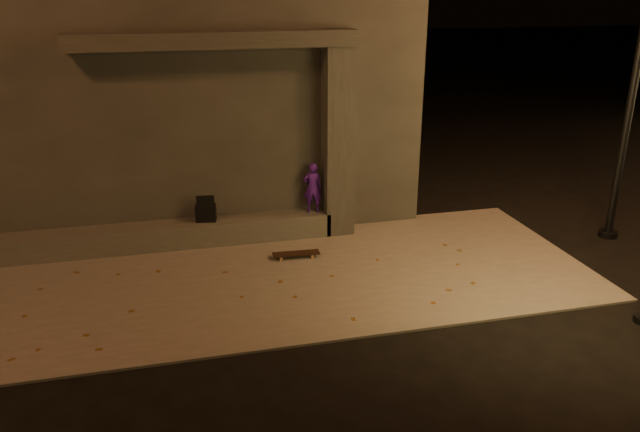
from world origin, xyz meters
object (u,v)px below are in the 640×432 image
object	(u,v)px
column	(338,143)
skateboarder	(313,187)
skateboard	(296,254)
backpack	(206,212)

from	to	relation	value
column	skateboarder	bearing A→B (deg)	180.00
skateboarder	skateboard	size ratio (longest dim) A/B	1.15
skateboarder	backpack	distance (m)	2.09
skateboarder	skateboard	distance (m)	1.51
skateboard	backpack	bearing A→B (deg)	146.64
column	backpack	bearing A→B (deg)	-180.00
backpack	skateboard	xyz separation A→B (m)	(1.49, -1.10, -0.55)
column	backpack	size ratio (longest dim) A/B	6.85
column	skateboarder	world-z (taller)	column
skateboard	column	bearing A→B (deg)	48.67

